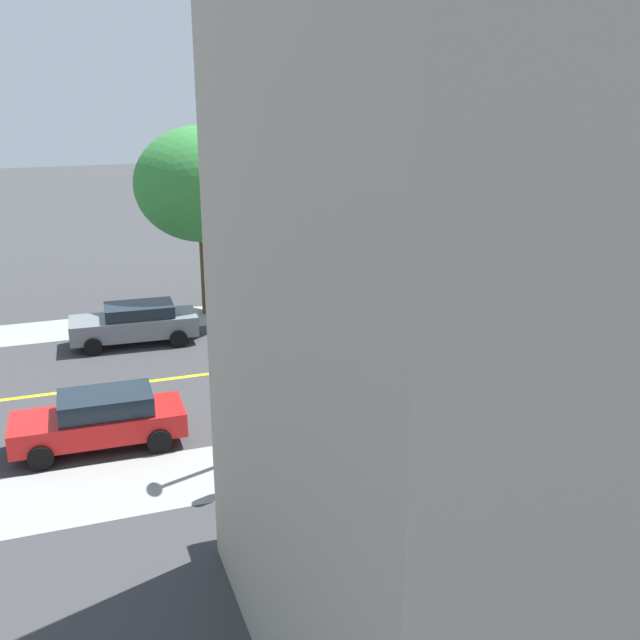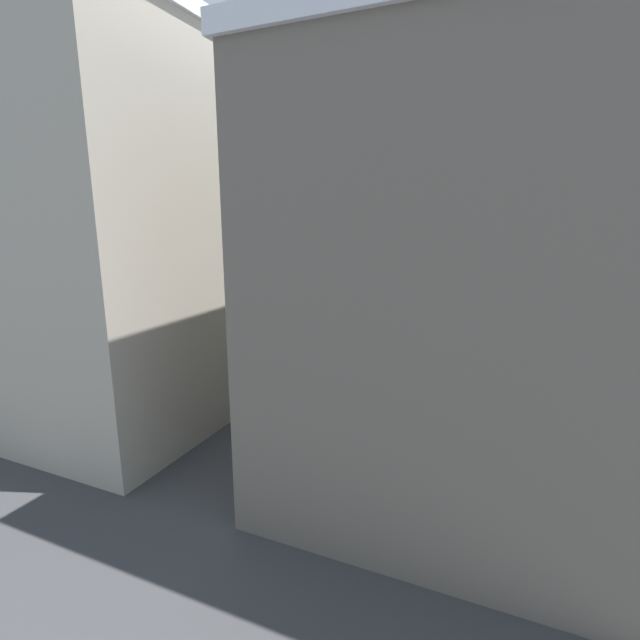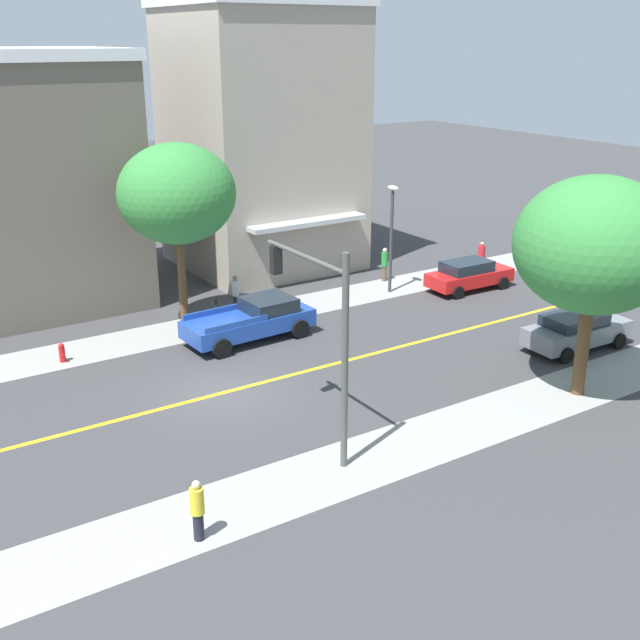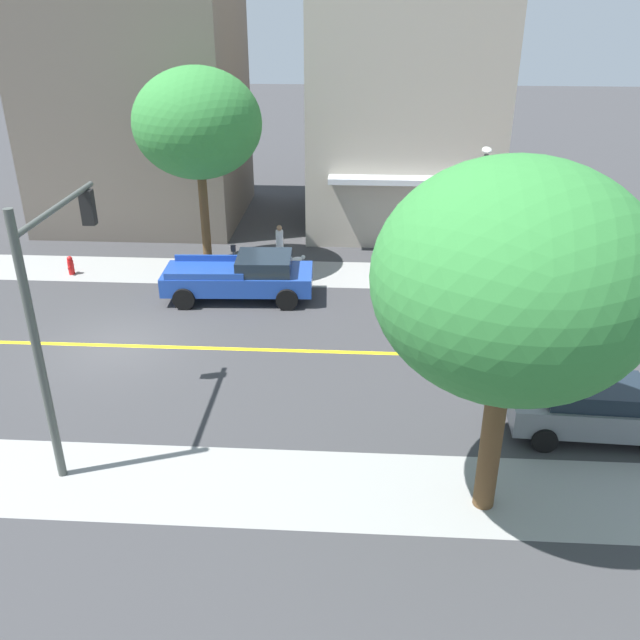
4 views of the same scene
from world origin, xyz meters
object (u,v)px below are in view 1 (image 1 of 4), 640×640
parking_meter (556,378)px  street_lamp (243,334)px  red_sedan_left_curb (101,419)px  small_dog (508,425)px  blue_pickup_truck (498,360)px  pedestrian_white_shirt (535,402)px  street_tree_left_near (623,213)px  pedestrian_yellow_shirt (505,262)px  street_tree_right_corner (202,185)px  traffic_light_mast (438,207)px  pedestrian_green_shirt (226,457)px  grey_sedan_right_curb (135,323)px

parking_meter → street_lamp: size_ratio=0.25×
red_sedan_left_curb → small_dog: (-3.16, -10.57, -0.46)m
red_sedan_left_curb → blue_pickup_truck: size_ratio=0.81×
blue_pickup_truck → pedestrian_white_shirt: pedestrian_white_shirt is taller
street_tree_left_near → pedestrian_yellow_shirt: size_ratio=4.71×
street_tree_right_corner → blue_pickup_truck: (-10.92, -7.17, -4.55)m
red_sedan_left_curb → pedestrian_yellow_shirt: size_ratio=2.67×
traffic_light_mast → pedestrian_green_shirt: 18.10m
blue_pickup_truck → pedestrian_green_shirt: pedestrian_green_shirt is taller
blue_pickup_truck → pedestrian_green_shirt: size_ratio=3.17×
grey_sedan_right_curb → traffic_light_mast: bearing=-172.2°
parking_meter → pedestrian_white_shirt: 2.18m
pedestrian_green_shirt → pedestrian_white_shirt: bearing=-170.6°
red_sedan_left_curb → small_dog: bearing=164.8°
grey_sedan_right_curb → red_sedan_left_curb: bearing=80.0°
parking_meter → pedestrian_green_shirt: pedestrian_green_shirt is taller
pedestrian_green_shirt → small_dog: size_ratio=2.73×
pedestrian_yellow_shirt → pedestrian_green_shirt: 23.02m
blue_pickup_truck → pedestrian_green_shirt: 10.32m
traffic_light_mast → red_sedan_left_curb: traffic_light_mast is taller
parking_meter → red_sedan_left_curb: size_ratio=0.30×
street_lamp → pedestrian_yellow_shirt: size_ratio=3.14×
traffic_light_mast → pedestrian_green_shirt: (-12.86, 12.31, -3.30)m
street_tree_right_corner → street_lamp: (-12.91, 1.61, -2.04)m
blue_pickup_truck → traffic_light_mast: bearing=-108.6°
red_sedan_left_curb → street_tree_right_corner: bearing=-113.5°
street_tree_left_near → street_lamp: size_ratio=1.50×
pedestrian_yellow_shirt → blue_pickup_truck: bearing=-45.6°
pedestrian_green_shirt → parking_meter: bearing=-163.3°
traffic_light_mast → street_lamp: traffic_light_mast is taller
traffic_light_mast → pedestrian_yellow_shirt: size_ratio=3.84×
traffic_light_mast → blue_pickup_truck: 10.20m
parking_meter → blue_pickup_truck: 2.15m
street_tree_left_near → blue_pickup_truck: (2.64, 1.90, -5.04)m
pedestrian_green_shirt → grey_sedan_right_curb: bearing=-78.0°
red_sedan_left_curb → small_dog: size_ratio=7.03×
red_sedan_left_curb → grey_sedan_right_curb: (8.17, -1.82, 0.01)m
traffic_light_mast → street_lamp: size_ratio=1.23×
parking_meter → street_lamp: street_lamp is taller
pedestrian_white_shirt → small_dog: size_ratio=2.73×
pedestrian_white_shirt → parking_meter: bearing=-31.6°
pedestrian_white_shirt → small_dog: 0.98m
street_tree_right_corner → street_lamp: 13.17m
street_tree_left_near → small_dog: bearing=100.0°
grey_sedan_right_curb → pedestrian_white_shirt: 14.88m
street_tree_left_near → pedestrian_yellow_shirt: (14.11, -5.83, -5.01)m
pedestrian_white_shirt → pedestrian_green_shirt: pedestrian_white_shirt is taller
grey_sedan_right_curb → pedestrian_green_shirt: size_ratio=2.66×
street_tree_left_near → parking_meter: (0.62, 1.19, -5.01)m
street_tree_left_near → street_lamp: bearing=86.5°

